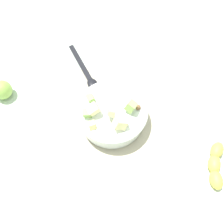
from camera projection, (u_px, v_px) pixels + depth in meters
name	position (u px, v px, depth m)	size (l,w,h in m)	color
ground_plane	(109.00, 124.00, 0.79)	(2.40, 2.40, 0.00)	silver
placemat	(109.00, 123.00, 0.79)	(0.48, 0.30, 0.01)	#BCB299
salad_bowl	(112.00, 114.00, 0.76)	(0.22, 0.22, 0.11)	white
serving_spoon	(87.00, 74.00, 0.88)	(0.23, 0.04, 0.01)	black
whole_apple	(2.00, 90.00, 0.82)	(0.07, 0.07, 0.08)	#8CB74C
banana_whole	(216.00, 164.00, 0.71)	(0.13, 0.12, 0.04)	yellow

